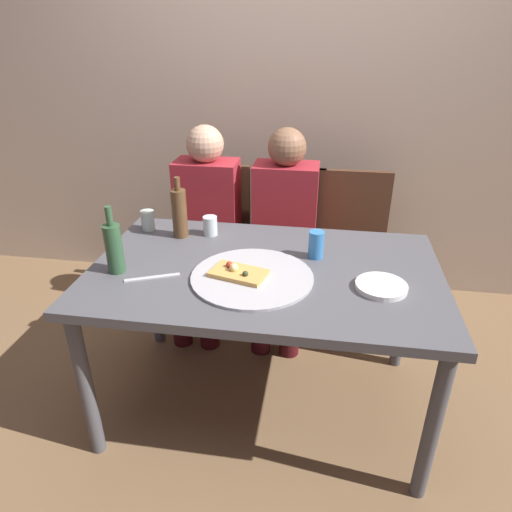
{
  "coord_description": "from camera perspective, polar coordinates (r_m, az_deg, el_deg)",
  "views": [
    {
      "loc": [
        0.22,
        -1.66,
        1.66
      ],
      "look_at": [
        -0.04,
        0.01,
        0.8
      ],
      "focal_mm": 31.95,
      "sensor_mm": 36.0,
      "label": 1
    }
  ],
  "objects": [
    {
      "name": "back_wall",
      "position": [
        2.98,
        4.87,
        20.08
      ],
      "size": [
        6.0,
        0.1,
        2.6
      ],
      "primitive_type": "cube",
      "color": "#BCA893",
      "rests_on": "ground_plane"
    },
    {
      "name": "guest_in_sweater",
      "position": [
        2.66,
        -6.44,
        4.37
      ],
      "size": [
        0.36,
        0.56,
        1.17
      ],
      "rotation": [
        0.0,
        0.0,
        3.14
      ],
      "color": "maroon",
      "rests_on": "ground_plane"
    },
    {
      "name": "guest_in_beanie",
      "position": [
        2.58,
        3.43,
        3.79
      ],
      "size": [
        0.36,
        0.56,
        1.17
      ],
      "rotation": [
        0.0,
        0.0,
        3.14
      ],
      "color": "maroon",
      "rests_on": "ground_plane"
    },
    {
      "name": "plate_stack",
      "position": [
        1.82,
        15.41,
        -3.69
      ],
      "size": [
        0.2,
        0.2,
        0.02
      ],
      "primitive_type": "cylinder",
      "color": "white",
      "rests_on": "dining_table"
    },
    {
      "name": "pizza_tray",
      "position": [
        1.83,
        -0.49,
        -2.64
      ],
      "size": [
        0.49,
        0.49,
        0.01
      ],
      "primitive_type": "cylinder",
      "color": "#ADADB2",
      "rests_on": "dining_table"
    },
    {
      "name": "chair_left",
      "position": [
        2.84,
        -5.54,
        3.16
      ],
      "size": [
        0.44,
        0.44,
        0.9
      ],
      "rotation": [
        0.0,
        0.0,
        3.14
      ],
      "color": "#472D1E",
      "rests_on": "ground_plane"
    },
    {
      "name": "chair_right",
      "position": [
        2.77,
        11.69,
        2.01
      ],
      "size": [
        0.44,
        0.44,
        0.9
      ],
      "rotation": [
        0.0,
        0.0,
        3.14
      ],
      "color": "#472D1E",
      "rests_on": "ground_plane"
    },
    {
      "name": "beer_bottle",
      "position": [
        1.92,
        -17.37,
        1.07
      ],
      "size": [
        0.07,
        0.07,
        0.28
      ],
      "color": "#2D5133",
      "rests_on": "dining_table"
    },
    {
      "name": "dining_table",
      "position": [
        1.95,
        1.09,
        -3.58
      ],
      "size": [
        1.46,
        0.9,
        0.75
      ],
      "color": "#4C4C51",
      "rests_on": "ground_plane"
    },
    {
      "name": "soda_can",
      "position": [
        1.98,
        7.53,
        1.43
      ],
      "size": [
        0.07,
        0.07,
        0.12
      ],
      "primitive_type": "cylinder",
      "color": "#337AC1",
      "rests_on": "dining_table"
    },
    {
      "name": "wine_bottle",
      "position": [
        2.18,
        -9.56,
        5.39
      ],
      "size": [
        0.07,
        0.07,
        0.29
      ],
      "color": "brown",
      "rests_on": "dining_table"
    },
    {
      "name": "ground_plane",
      "position": [
        2.36,
        0.95,
        -17.66
      ],
      "size": [
        8.0,
        8.0,
        0.0
      ],
      "primitive_type": "plane",
      "color": "brown"
    },
    {
      "name": "pizza_slice_last",
      "position": [
        1.83,
        -2.29,
        -2.07
      ],
      "size": [
        0.25,
        0.18,
        0.05
      ],
      "color": "tan",
      "rests_on": "pizza_tray"
    },
    {
      "name": "table_knife",
      "position": [
        1.88,
        -12.86,
        -2.66
      ],
      "size": [
        0.21,
        0.11,
        0.01
      ],
      "primitive_type": "cube",
      "rotation": [
        0.0,
        0.0,
        0.41
      ],
      "color": "#B7B7BC",
      "rests_on": "dining_table"
    },
    {
      "name": "tumbler_far",
      "position": [
        2.31,
        -13.38,
        4.36
      ],
      "size": [
        0.07,
        0.07,
        0.1
      ],
      "primitive_type": "cylinder",
      "color": "#B7C6BC",
      "rests_on": "dining_table"
    },
    {
      "name": "tumbler_near",
      "position": [
        2.2,
        -5.75,
        3.79
      ],
      "size": [
        0.07,
        0.07,
        0.09
      ],
      "primitive_type": "cylinder",
      "color": "silver",
      "rests_on": "dining_table"
    },
    {
      "name": "chair_middle",
      "position": [
        2.77,
        3.67,
        2.58
      ],
      "size": [
        0.44,
        0.44,
        0.9
      ],
      "rotation": [
        0.0,
        0.0,
        3.14
      ],
      "color": "#472D1E",
      "rests_on": "ground_plane"
    }
  ]
}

